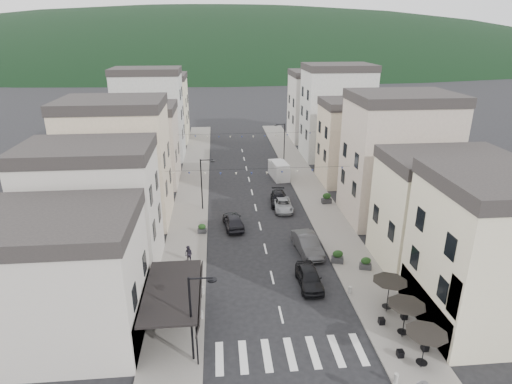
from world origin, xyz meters
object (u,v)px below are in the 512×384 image
(pedestrian_b, at_px, (189,254))
(parked_car_d, at_px, (278,198))
(parked_car_b, at_px, (307,244))
(pedestrian_a, at_px, (161,276))
(parked_car_a, at_px, (309,277))
(parked_car_c, at_px, (283,205))
(delivery_van, at_px, (279,170))
(parked_car_e, at_px, (233,221))

(pedestrian_b, bearing_deg, parked_car_d, 86.39)
(parked_car_b, bearing_deg, pedestrian_a, -166.58)
(pedestrian_a, height_order, pedestrian_b, pedestrian_a)
(parked_car_b, xyz_separation_m, pedestrian_b, (-10.79, -0.96, 0.05))
(parked_car_a, relative_size, parked_car_c, 0.99)
(parked_car_b, height_order, pedestrian_a, pedestrian_a)
(parked_car_a, xyz_separation_m, delivery_van, (1.41, 26.79, 0.39))
(parked_car_d, relative_size, delivery_van, 0.89)
(parked_car_b, distance_m, pedestrian_a, 13.55)
(parked_car_b, xyz_separation_m, delivery_van, (0.43, 21.38, 0.30))
(delivery_van, bearing_deg, parked_car_b, -97.79)
(parked_car_b, distance_m, pedestrian_b, 10.83)
(parked_car_c, distance_m, parked_car_d, 1.93)
(parked_car_e, relative_size, delivery_van, 0.90)
(delivery_van, relative_size, pedestrian_a, 2.73)
(parked_car_d, xyz_separation_m, pedestrian_a, (-11.79, -16.52, 0.39))
(delivery_van, xyz_separation_m, pedestrian_a, (-13.20, -25.92, -0.10))
(parked_car_b, height_order, parked_car_c, parked_car_b)
(parked_car_c, bearing_deg, pedestrian_a, -127.70)
(parked_car_e, height_order, delivery_van, delivery_van)
(parked_car_d, bearing_deg, parked_car_c, -76.44)
(parked_car_a, distance_m, pedestrian_a, 11.82)
(delivery_van, bearing_deg, parked_car_e, -121.02)
(parked_car_a, height_order, delivery_van, delivery_van)
(delivery_van, relative_size, pedestrian_b, 3.28)
(parked_car_c, bearing_deg, pedestrian_b, -130.56)
(parked_car_c, relative_size, parked_car_e, 0.98)
(parked_car_c, height_order, pedestrian_b, pedestrian_b)
(parked_car_b, relative_size, parked_car_d, 1.13)
(delivery_van, distance_m, pedestrian_a, 29.08)
(pedestrian_b, bearing_deg, parked_car_e, 92.09)
(delivery_van, bearing_deg, parked_car_a, -99.64)
(parked_car_a, xyz_separation_m, parked_car_c, (0.24, 15.49, -0.13))
(parked_car_a, xyz_separation_m, pedestrian_b, (-9.81, 4.45, 0.14))
(delivery_van, bearing_deg, parked_car_c, -102.52)
(parked_car_b, bearing_deg, parked_car_e, 131.86)
(parked_car_a, relative_size, pedestrian_a, 2.39)
(parked_car_d, height_order, parked_car_e, parked_car_e)
(delivery_van, bearing_deg, parked_car_d, -105.16)
(parked_car_c, xyz_separation_m, pedestrian_a, (-12.03, -14.61, 0.43))
(parked_car_b, xyz_separation_m, pedestrian_a, (-12.76, -4.53, 0.21))
(parked_car_e, distance_m, pedestrian_b, 8.07)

